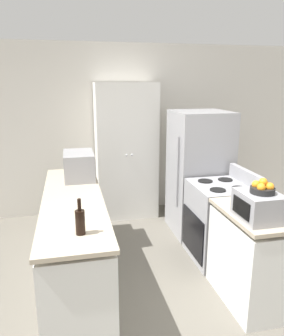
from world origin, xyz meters
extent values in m
cube|color=silver|center=(0.00, 3.14, 1.30)|extent=(7.00, 0.06, 2.60)
cube|color=silver|center=(-0.82, 1.26, 0.42)|extent=(0.58, 2.28, 0.83)
cube|color=#B7A88E|center=(-0.82, 1.26, 0.88)|extent=(0.60, 2.33, 0.04)
cube|color=silver|center=(0.82, 0.52, 0.42)|extent=(0.58, 0.83, 0.83)
cube|color=#B7A88E|center=(0.82, 0.52, 0.88)|extent=(0.60, 0.85, 0.04)
cube|color=white|center=(0.01, 2.85, 1.02)|extent=(0.90, 0.49, 2.03)
sphere|color=#B2B2B7|center=(-0.03, 2.59, 1.02)|extent=(0.03, 0.03, 0.03)
sphere|color=#B2B2B7|center=(0.05, 2.59, 1.02)|extent=(0.03, 0.03, 0.03)
cube|color=#9E9EA3|center=(0.84, 1.32, 0.45)|extent=(0.64, 0.70, 0.90)
cube|color=black|center=(0.51, 1.32, 0.34)|extent=(0.02, 0.62, 0.50)
cube|color=#9E9EA3|center=(1.13, 1.32, 0.98)|extent=(0.06, 0.67, 0.16)
cylinder|color=black|center=(0.71, 1.15, 0.91)|extent=(0.17, 0.17, 0.01)
cylinder|color=black|center=(0.71, 1.49, 0.91)|extent=(0.17, 0.17, 0.01)
cylinder|color=black|center=(0.97, 1.15, 0.91)|extent=(0.17, 0.17, 0.01)
cylinder|color=black|center=(0.97, 1.49, 0.91)|extent=(0.17, 0.17, 0.01)
cube|color=#A3A3A8|center=(0.87, 2.08, 0.83)|extent=(0.71, 0.74, 1.67)
cylinder|color=gray|center=(0.50, 1.88, 0.92)|extent=(0.02, 0.02, 0.92)
cube|color=#939399|center=(-0.72, 1.95, 1.06)|extent=(0.35, 0.53, 0.32)
cube|color=black|center=(-0.54, 1.91, 1.06)|extent=(0.01, 0.33, 0.23)
cylinder|color=black|center=(-0.77, 0.42, 1.00)|extent=(0.07, 0.07, 0.19)
cylinder|color=black|center=(-0.77, 0.42, 1.14)|extent=(0.03, 0.03, 0.09)
cube|color=#939399|center=(0.71, 0.37, 1.02)|extent=(0.31, 0.38, 0.24)
cube|color=black|center=(0.54, 0.37, 1.02)|extent=(0.01, 0.27, 0.14)
cylinder|color=black|center=(0.72, 0.36, 1.17)|extent=(0.20, 0.20, 0.05)
sphere|color=orange|center=(0.76, 0.40, 1.21)|extent=(0.07, 0.07, 0.07)
sphere|color=orange|center=(0.68, 0.40, 1.21)|extent=(0.07, 0.07, 0.07)
sphere|color=orange|center=(0.68, 0.32, 1.21)|extent=(0.07, 0.07, 0.07)
sphere|color=orange|center=(0.76, 0.32, 1.21)|extent=(0.07, 0.07, 0.07)
sphere|color=orange|center=(0.72, 0.36, 1.24)|extent=(0.07, 0.07, 0.07)
camera|label=1|loc=(-0.82, -1.93, 2.03)|focal=35.00mm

